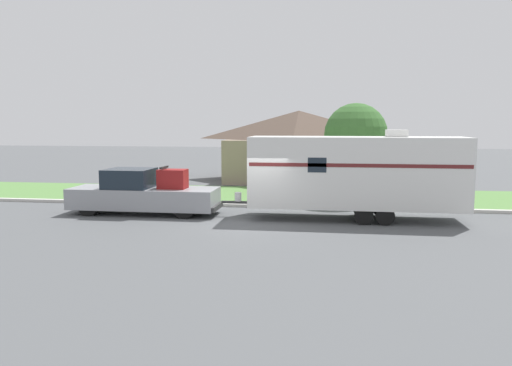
{
  "coord_description": "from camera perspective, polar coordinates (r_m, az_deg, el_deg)",
  "views": [
    {
      "loc": [
        2.79,
        -18.55,
        3.83
      ],
      "look_at": [
        -0.14,
        1.43,
        1.4
      ],
      "focal_mm": 35.0,
      "sensor_mm": 36.0,
      "label": 1
    }
  ],
  "objects": [
    {
      "name": "lawn_strip",
      "position": [
        26.37,
        2.19,
        -1.46
      ],
      "size": [
        80.0,
        7.0,
        0.03
      ],
      "color": "#568442",
      "rests_on": "ground_plane"
    },
    {
      "name": "tree_in_yard",
      "position": [
        24.61,
        11.33,
        5.43
      ],
      "size": [
        3.02,
        3.02,
        4.79
      ],
      "color": "brown",
      "rests_on": "ground_plane"
    },
    {
      "name": "travel_trailer",
      "position": [
        20.1,
        11.38,
        1.23
      ],
      "size": [
        9.63,
        2.28,
        3.58
      ],
      "color": "black",
      "rests_on": "ground_plane"
    },
    {
      "name": "ground_plane",
      "position": [
        19.14,
        -0.2,
        -4.68
      ],
      "size": [
        120.0,
        120.0,
        0.0
      ],
      "primitive_type": "plane",
      "color": "#515456"
    },
    {
      "name": "house_across_street",
      "position": [
        34.11,
        4.89,
        4.47
      ],
      "size": [
        9.75,
        8.55,
        4.67
      ],
      "color": "gray",
      "rests_on": "ground_plane"
    },
    {
      "name": "mailbox",
      "position": [
        23.84,
        21.67,
        -0.53
      ],
      "size": [
        0.48,
        0.2,
        1.25
      ],
      "color": "brown",
      "rests_on": "ground_plane"
    },
    {
      "name": "pickup_truck",
      "position": [
        21.64,
        -12.78,
        -1.2
      ],
      "size": [
        6.34,
        1.95,
        2.03
      ],
      "color": "black",
      "rests_on": "ground_plane"
    },
    {
      "name": "curb_strip",
      "position": [
        22.78,
        1.2,
        -2.64
      ],
      "size": [
        80.0,
        0.3,
        0.14
      ],
      "color": "beige",
      "rests_on": "ground_plane"
    }
  ]
}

